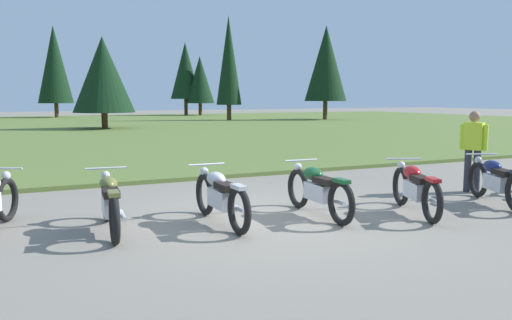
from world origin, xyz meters
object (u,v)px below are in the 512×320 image
object	(u,v)px
motorcycle_silver	(220,196)
motorcycle_british_green	(318,190)
rider_in_hivis_vest	(473,146)
motorcycle_olive	(110,202)
motorcycle_red	(415,188)
motorcycle_navy	(496,181)

from	to	relation	value
motorcycle_silver	motorcycle_british_green	size ratio (longest dim) A/B	1.00
motorcycle_silver	motorcycle_british_green	distance (m)	1.66
rider_in_hivis_vest	motorcycle_olive	bearing A→B (deg)	-179.69
motorcycle_silver	motorcycle_red	xyz separation A→B (m)	(3.21, -0.74, 0.00)
motorcycle_olive	rider_in_hivis_vest	bearing A→B (deg)	0.31
motorcycle_red	motorcycle_navy	bearing A→B (deg)	-1.26
motorcycle_olive	motorcycle_silver	distance (m)	1.64
motorcycle_silver	motorcycle_british_green	xyz separation A→B (m)	(1.65, -0.18, 0.00)
motorcycle_olive	motorcycle_red	size ratio (longest dim) A/B	1.06
motorcycle_british_green	motorcycle_red	size ratio (longest dim) A/B	1.06
motorcycle_british_green	rider_in_hivis_vest	size ratio (longest dim) A/B	1.26
motorcycle_navy	rider_in_hivis_vest	xyz separation A→B (m)	(0.57, 1.07, 0.51)
motorcycle_silver	rider_in_hivis_vest	distance (m)	5.69
motorcycle_silver	motorcycle_red	world-z (taller)	same
motorcycle_british_green	rider_in_hivis_vest	bearing A→B (deg)	6.63
motorcycle_red	motorcycle_navy	xyz separation A→B (m)	(1.87, -0.04, 0.00)
motorcycle_red	motorcycle_olive	bearing A→B (deg)	168.46
motorcycle_silver	motorcycle_red	size ratio (longest dim) A/B	1.06
motorcycle_silver	rider_in_hivis_vest	world-z (taller)	rider_in_hivis_vest
motorcycle_olive	motorcycle_british_green	xyz separation A→B (m)	(3.27, -0.43, 0.00)
motorcycle_silver	motorcycle_red	bearing A→B (deg)	-12.96
motorcycle_british_green	motorcycle_navy	bearing A→B (deg)	-9.92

